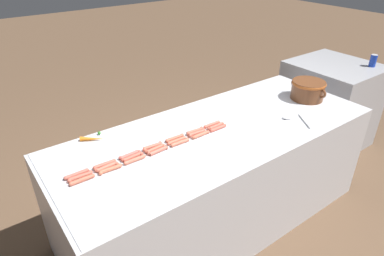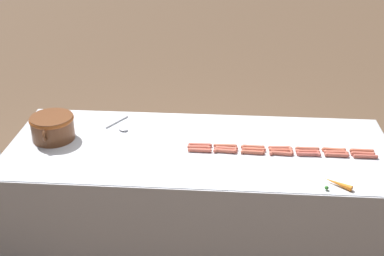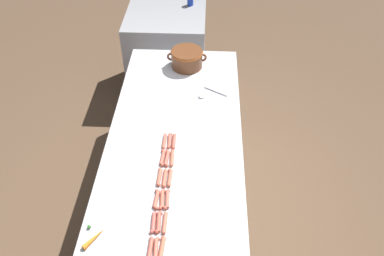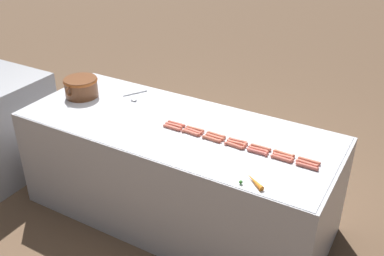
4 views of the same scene
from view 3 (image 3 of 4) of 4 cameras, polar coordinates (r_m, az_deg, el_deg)
name	(u,v)px [view 3 (image 3 of 4)]	position (r m, az deg, el deg)	size (l,w,h in m)	color
ground_plane	(177,211)	(3.49, -2.18, -12.10)	(20.00, 20.00, 0.00)	brown
griddle_counter	(176,180)	(3.14, -2.39, -7.61)	(0.99, 2.47, 0.86)	#BCBCC1
back_cabinet	(167,52)	(4.52, -3.66, 11.07)	(0.85, 0.79, 0.93)	#A0A0A4
hot_dog_1	(150,249)	(2.29, -6.15, -17.21)	(0.03, 0.15, 0.03)	#C25B49
hot_dog_2	(153,222)	(2.38, -5.68, -13.60)	(0.03, 0.15, 0.03)	#C15B4F
hot_dog_3	(156,199)	(2.48, -5.25, -10.35)	(0.04, 0.15, 0.03)	#C95F4B
hot_dog_4	(159,177)	(2.59, -4.80, -7.18)	(0.03, 0.15, 0.03)	#C76048
hot_dog_5	(163,158)	(2.70, -4.33, -4.37)	(0.04, 0.15, 0.03)	#C55F4A
hot_dog_6	(164,141)	(2.81, -4.07, -1.94)	(0.03, 0.15, 0.03)	#CE614E
hot_dog_8	(156,249)	(2.29, -5.32, -17.28)	(0.03, 0.15, 0.03)	#CB654F
hot_dog_9	(159,222)	(2.38, -4.91, -13.61)	(0.03, 0.15, 0.03)	#C75A47
hot_dog_10	(162,199)	(2.47, -4.41, -10.39)	(0.03, 0.15, 0.03)	#CA614A
hot_dog_11	(165,178)	(2.58, -4.02, -7.36)	(0.03, 0.15, 0.03)	#CD634B
hot_dog_12	(167,158)	(2.69, -3.70, -4.46)	(0.03, 0.15, 0.03)	#C45F4C
hot_dog_13	(170,141)	(2.81, -3.30, -1.88)	(0.03, 0.15, 0.03)	#C15F4C
hot_dog_15	(162,248)	(2.29, -4.39, -17.15)	(0.03, 0.15, 0.03)	#CC6648
hot_dog_16	(165,223)	(2.38, -3.97, -13.69)	(0.03, 0.15, 0.03)	#C0674F
hot_dog_17	(167,199)	(2.47, -3.69, -10.39)	(0.04, 0.15, 0.03)	#C76450
hot_dog_18	(169,178)	(2.58, -3.34, -7.27)	(0.03, 0.15, 0.03)	#C2654C
hot_dog_19	(172,158)	(2.69, -2.92, -4.41)	(0.03, 0.15, 0.03)	#C4644A
hot_dog_20	(174,141)	(2.80, -2.70, -1.96)	(0.03, 0.15, 0.03)	#C65948
bean_pot	(187,58)	(3.51, -0.77, 10.30)	(0.36, 0.29, 0.16)	brown
serving_spoon	(207,94)	(3.22, 2.15, 4.94)	(0.25, 0.17, 0.02)	#B7B7BC
carrot	(94,237)	(2.38, -14.13, -15.21)	(0.13, 0.16, 0.03)	orange
soda_can	(190,0)	(4.45, -0.26, 18.31)	(0.07, 0.07, 0.13)	#1938B2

